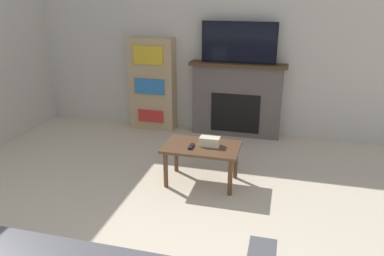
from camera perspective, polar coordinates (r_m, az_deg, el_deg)
wall_back at (r=5.59m, az=3.85°, el=12.91°), size 6.59×0.06×2.70m
fireplace at (r=5.57m, az=6.82°, el=4.34°), size 1.40×0.28×1.09m
tv at (r=5.38m, az=7.16°, el=12.79°), size 1.06×0.03×0.58m
coffee_table at (r=4.17m, az=1.47°, el=-3.60°), size 0.84×0.52×0.45m
tissue_box at (r=4.12m, az=2.72°, el=-2.06°), size 0.22×0.12×0.10m
remote_control at (r=4.09m, az=-0.12°, el=-2.81°), size 0.04×0.15×0.02m
bookshelf at (r=5.81m, az=-6.02°, el=6.66°), size 0.69×0.29×1.41m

